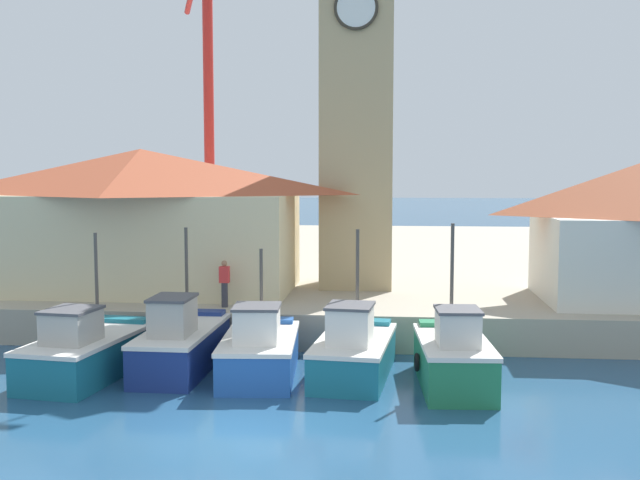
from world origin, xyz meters
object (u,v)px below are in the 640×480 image
object	(u,v)px
fishing_boat_far_left	(87,351)
warehouse_left	(142,218)
clock_tower	(358,93)
dock_worker_near_tower	(224,283)
fishing_boat_left_inner	(260,350)
fishing_boat_mid_left	(354,351)
fishing_boat_center	(453,357)
fishing_boat_left_outer	(181,344)
port_crane_far	(208,129)

from	to	relation	value
fishing_boat_far_left	warehouse_left	size ratio (longest dim) A/B	0.41
clock_tower	dock_worker_near_tower	bearing A→B (deg)	-129.31
fishing_boat_left_inner	fishing_boat_mid_left	bearing A→B (deg)	4.10
fishing_boat_mid_left	dock_worker_near_tower	world-z (taller)	fishing_boat_mid_left
fishing_boat_far_left	clock_tower	world-z (taller)	clock_tower
fishing_boat_center	clock_tower	distance (m)	13.21
fishing_boat_left_outer	port_crane_far	distance (m)	21.14
fishing_boat_center	fishing_boat_far_left	bearing A→B (deg)	-179.68
clock_tower	fishing_boat_left_outer	bearing A→B (deg)	-118.13
fishing_boat_left_inner	warehouse_left	xyz separation A→B (m)	(-5.97, 7.50, 3.30)
fishing_boat_left_outer	fishing_boat_center	xyz separation A→B (m)	(7.90, -0.93, 0.01)
fishing_boat_mid_left	dock_worker_near_tower	xyz separation A→B (m)	(-4.65, 3.93, 1.33)
fishing_boat_left_outer	clock_tower	xyz separation A→B (m)	(4.78, 8.95, 8.20)
clock_tower	warehouse_left	bearing A→B (deg)	-167.34
fishing_boat_far_left	fishing_boat_left_inner	xyz separation A→B (m)	(4.91, 0.57, 0.00)
fishing_boat_mid_left	port_crane_far	size ratio (longest dim) A/B	0.27
warehouse_left	port_crane_far	size ratio (longest dim) A/B	0.68
fishing_boat_left_outer	clock_tower	size ratio (longest dim) A/B	0.30
warehouse_left	dock_worker_near_tower	distance (m)	5.62
dock_worker_near_tower	warehouse_left	bearing A→B (deg)	140.01
fishing_boat_far_left	fishing_boat_mid_left	bearing A→B (deg)	5.76
fishing_boat_far_left	fishing_boat_mid_left	world-z (taller)	fishing_boat_mid_left
fishing_boat_far_left	dock_worker_near_tower	xyz separation A→B (m)	(2.97, 4.69, 1.33)
fishing_boat_left_inner	warehouse_left	distance (m)	10.14
fishing_boat_mid_left	warehouse_left	bearing A→B (deg)	139.90
fishing_boat_far_left	warehouse_left	bearing A→B (deg)	97.50
fishing_boat_left_outer	clock_tower	world-z (taller)	clock_tower
warehouse_left	port_crane_far	xyz separation A→B (m)	(-0.37, 12.35, 4.12)
fishing_boat_far_left	warehouse_left	xyz separation A→B (m)	(-1.06, 8.07, 3.30)
clock_tower	warehouse_left	world-z (taller)	clock_tower
fishing_boat_left_inner	clock_tower	distance (m)	12.70
fishing_boat_far_left	clock_tower	xyz separation A→B (m)	(7.26, 9.94, 8.25)
clock_tower	port_crane_far	size ratio (longest dim) A/B	0.92
port_crane_far	warehouse_left	bearing A→B (deg)	-88.29
fishing_boat_far_left	dock_worker_near_tower	distance (m)	5.71
warehouse_left	fishing_boat_center	bearing A→B (deg)	-35.01
fishing_boat_mid_left	fishing_boat_center	world-z (taller)	fishing_boat_center
fishing_boat_center	port_crane_far	world-z (taller)	port_crane_far
fishing_boat_mid_left	fishing_boat_center	distance (m)	2.86
warehouse_left	port_crane_far	distance (m)	13.02
fishing_boat_left_inner	fishing_boat_mid_left	world-z (taller)	fishing_boat_mid_left
port_crane_far	fishing_boat_far_left	bearing A→B (deg)	-85.99
warehouse_left	dock_worker_near_tower	bearing A→B (deg)	-39.99
fishing_boat_far_left	fishing_boat_left_outer	xyz separation A→B (m)	(2.48, 0.99, 0.05)
dock_worker_near_tower	fishing_boat_left_outer	bearing A→B (deg)	-97.50
fishing_boat_left_outer	fishing_boat_center	bearing A→B (deg)	-6.74
port_crane_far	fishing_boat_mid_left	bearing A→B (deg)	-65.29
fishing_boat_far_left	fishing_boat_left_outer	size ratio (longest dim) A/B	1.00
fishing_boat_center	port_crane_far	xyz separation A→B (m)	(-11.81, 20.36, 7.36)
fishing_boat_far_left	fishing_boat_mid_left	xyz separation A→B (m)	(7.61, 0.77, 0.00)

